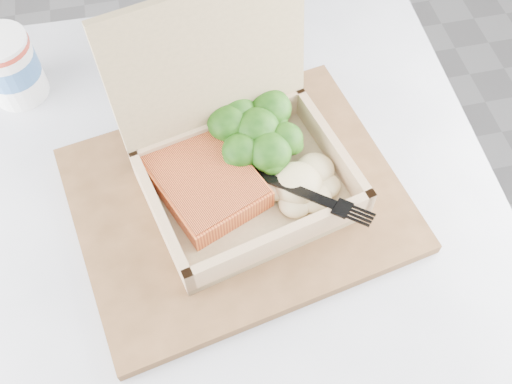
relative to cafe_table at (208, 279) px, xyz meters
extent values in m
plane|color=#98989D|center=(-0.45, 0.26, -0.52)|extent=(4.00, 4.00, 0.00)
cylinder|color=black|center=(0.00, 0.00, -0.51)|extent=(0.40, 0.40, 0.02)
cylinder|color=black|center=(0.00, 0.00, -0.19)|extent=(0.07, 0.07, 0.67)
cube|color=silver|center=(0.00, 0.00, 0.16)|extent=(0.74, 0.74, 0.03)
cube|color=brown|center=(0.05, 0.01, 0.19)|extent=(0.41, 0.35, 0.02)
cube|color=tan|center=(0.06, 0.01, 0.20)|extent=(0.25, 0.21, 0.01)
cube|color=tan|center=(-0.04, -0.01, 0.22)|extent=(0.05, 0.17, 0.04)
cube|color=tan|center=(0.17, 0.03, 0.22)|extent=(0.05, 0.17, 0.04)
cube|color=tan|center=(0.08, -0.07, 0.22)|extent=(0.21, 0.06, 0.04)
cube|color=tan|center=(0.05, 0.09, 0.22)|extent=(0.21, 0.06, 0.04)
cube|color=tan|center=(0.04, 0.10, 0.32)|extent=(0.22, 0.08, 0.17)
cube|color=orange|center=(0.02, 0.02, 0.22)|extent=(0.14, 0.16, 0.03)
ellipsoid|color=beige|center=(0.12, 0.00, 0.22)|extent=(0.09, 0.08, 0.03)
cube|color=black|center=(0.07, 0.02, 0.23)|extent=(0.08, 0.08, 0.02)
cube|color=black|center=(0.12, -0.03, 0.23)|extent=(0.05, 0.05, 0.01)
cylinder|color=white|center=(-0.19, 0.24, 0.23)|extent=(0.07, 0.07, 0.09)
cylinder|color=#3967A6|center=(-0.19, 0.24, 0.23)|extent=(0.07, 0.07, 0.03)
cube|color=white|center=(0.05, 0.21, 0.18)|extent=(0.08, 0.14, 0.00)
camera|label=1|loc=(0.00, -0.32, 0.75)|focal=40.00mm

